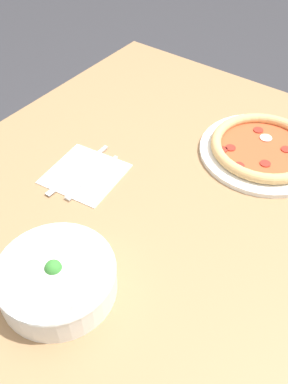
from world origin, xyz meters
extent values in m
plane|color=#333338|center=(0.00, 0.00, 0.00)|extent=(8.00, 8.00, 0.00)
cube|color=#99724C|center=(0.00, 0.00, 0.75)|extent=(1.16, 1.09, 0.03)
cylinder|color=olive|center=(0.51, -0.48, 0.37)|extent=(0.06, 0.06, 0.74)
cylinder|color=white|center=(-0.07, -0.23, 0.77)|extent=(0.32, 0.32, 0.01)
torus|color=tan|center=(-0.07, -0.23, 0.79)|extent=(0.27, 0.27, 0.03)
cylinder|color=#D14C28|center=(-0.07, -0.23, 0.78)|extent=(0.24, 0.24, 0.01)
cylinder|color=maroon|center=(-0.10, -0.18, 0.79)|extent=(0.03, 0.03, 0.00)
cylinder|color=maroon|center=(0.00, -0.19, 0.79)|extent=(0.03, 0.03, 0.00)
cylinder|color=maroon|center=(0.01, -0.17, 0.79)|extent=(0.03, 0.03, 0.00)
cylinder|color=maroon|center=(-0.02, -0.30, 0.79)|extent=(0.03, 0.03, 0.00)
cylinder|color=maroon|center=(-0.12, -0.26, 0.79)|extent=(0.03, 0.03, 0.00)
cylinder|color=maroon|center=(-0.05, -0.14, 0.79)|extent=(0.03, 0.03, 0.00)
ellipsoid|color=silver|center=(-0.05, -0.28, 0.79)|extent=(0.03, 0.03, 0.01)
cylinder|color=white|center=(0.07, 0.36, 0.80)|extent=(0.22, 0.22, 0.06)
torus|color=white|center=(0.07, 0.36, 0.82)|extent=(0.22, 0.22, 0.01)
ellipsoid|color=tan|center=(0.14, 0.41, 0.82)|extent=(0.04, 0.04, 0.02)
ellipsoid|color=#998466|center=(0.00, 0.40, 0.82)|extent=(0.04, 0.03, 0.02)
ellipsoid|color=tan|center=(-0.01, 0.40, 0.82)|extent=(0.03, 0.04, 0.02)
ellipsoid|color=tan|center=(0.06, 0.40, 0.82)|extent=(0.04, 0.03, 0.02)
sphere|color=#388433|center=(0.07, 0.36, 0.83)|extent=(0.03, 0.03, 0.03)
ellipsoid|color=yellow|center=(0.03, 0.30, 0.82)|extent=(0.04, 0.02, 0.02)
cube|color=white|center=(0.24, 0.09, 0.77)|extent=(0.19, 0.19, 0.00)
cube|color=silver|center=(0.22, 0.06, 0.77)|extent=(0.01, 0.13, 0.00)
cube|color=silver|center=(0.22, 0.16, 0.77)|extent=(0.00, 0.05, 0.00)
cube|color=silver|center=(0.22, 0.16, 0.77)|extent=(0.00, 0.05, 0.00)
cube|color=silver|center=(0.22, 0.16, 0.77)|extent=(0.00, 0.05, 0.00)
cube|color=silver|center=(0.21, 0.16, 0.77)|extent=(0.00, 0.05, 0.00)
cube|color=silver|center=(0.27, 0.03, 0.77)|extent=(0.01, 0.09, 0.01)
cube|color=silver|center=(0.26, 0.13, 0.77)|extent=(0.02, 0.13, 0.00)
camera|label=1|loc=(-0.32, 0.62, 1.46)|focal=40.00mm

